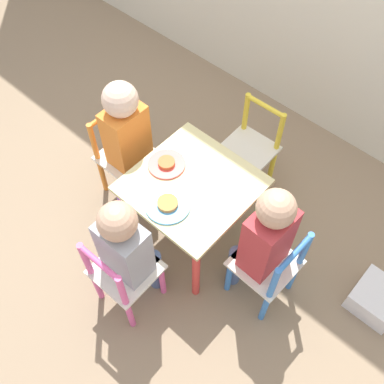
{
  "coord_description": "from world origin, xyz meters",
  "views": [
    {
      "loc": [
        0.78,
        -0.87,
        2.07
      ],
      "look_at": [
        0.0,
        0.0,
        0.38
      ],
      "focal_mm": 42.0,
      "sensor_mm": 36.0,
      "label": 1
    }
  ],
  "objects_px": {
    "chair_blue": "(269,268)",
    "child_front": "(128,246)",
    "chair_yellow": "(250,150)",
    "plate_left": "(167,164)",
    "kids_table": "(192,193)",
    "plate_front": "(168,204)",
    "chair_orange": "(124,156)",
    "storage_bin": "(376,299)",
    "child_right": "(264,238)",
    "child_left": "(128,136)",
    "chair_pink": "(123,275)"
  },
  "relations": [
    {
      "from": "chair_blue",
      "to": "child_front",
      "type": "xyz_separation_m",
      "value": [
        -0.46,
        -0.39,
        0.18
      ]
    },
    {
      "from": "chair_yellow",
      "to": "plate_left",
      "type": "xyz_separation_m",
      "value": [
        -0.15,
        -0.47,
        0.2
      ]
    },
    {
      "from": "plate_left",
      "to": "kids_table",
      "type": "bearing_deg",
      "value": -0.0
    },
    {
      "from": "plate_left",
      "to": "child_front",
      "type": "bearing_deg",
      "value": -67.54
    },
    {
      "from": "chair_yellow",
      "to": "child_front",
      "type": "relative_size",
      "value": 0.71
    },
    {
      "from": "chair_blue",
      "to": "plate_front",
      "type": "xyz_separation_m",
      "value": [
        -0.47,
        -0.14,
        0.2
      ]
    },
    {
      "from": "chair_orange",
      "to": "child_front",
      "type": "relative_size",
      "value": 0.71
    },
    {
      "from": "chair_yellow",
      "to": "storage_bin",
      "type": "bearing_deg",
      "value": -12.29
    },
    {
      "from": "child_front",
      "to": "child_right",
      "type": "distance_m",
      "value": 0.56
    },
    {
      "from": "child_right",
      "to": "plate_left",
      "type": "xyz_separation_m",
      "value": [
        -0.56,
        0.01,
        -0.0
      ]
    },
    {
      "from": "plate_left",
      "to": "plate_front",
      "type": "bearing_deg",
      "value": -45.0
    },
    {
      "from": "child_left",
      "to": "plate_left",
      "type": "bearing_deg",
      "value": -89.59
    },
    {
      "from": "child_front",
      "to": "child_right",
      "type": "relative_size",
      "value": 0.95
    },
    {
      "from": "chair_orange",
      "to": "child_front",
      "type": "xyz_separation_m",
      "value": [
        0.48,
        -0.4,
        0.18
      ]
    },
    {
      "from": "child_front",
      "to": "child_right",
      "type": "bearing_deg",
      "value": -136.77
    },
    {
      "from": "chair_yellow",
      "to": "plate_left",
      "type": "height_order",
      "value": "chair_yellow"
    },
    {
      "from": "plate_front",
      "to": "chair_yellow",
      "type": "bearing_deg",
      "value": 90.84
    },
    {
      "from": "storage_bin",
      "to": "child_right",
      "type": "bearing_deg",
      "value": -148.87
    },
    {
      "from": "chair_pink",
      "to": "child_right",
      "type": "relative_size",
      "value": 0.68
    },
    {
      "from": "child_right",
      "to": "kids_table",
      "type": "bearing_deg",
      "value": -90.0
    },
    {
      "from": "kids_table",
      "to": "child_left",
      "type": "bearing_deg",
      "value": -179.34
    },
    {
      "from": "chair_blue",
      "to": "chair_yellow",
      "type": "distance_m",
      "value": 0.68
    },
    {
      "from": "chair_blue",
      "to": "child_left",
      "type": "height_order",
      "value": "child_left"
    },
    {
      "from": "chair_yellow",
      "to": "plate_front",
      "type": "bearing_deg",
      "value": -90.28
    },
    {
      "from": "child_right",
      "to": "storage_bin",
      "type": "bearing_deg",
      "value": 122.94
    },
    {
      "from": "child_left",
      "to": "plate_left",
      "type": "height_order",
      "value": "child_left"
    },
    {
      "from": "chair_orange",
      "to": "chair_yellow",
      "type": "bearing_deg",
      "value": -44.77
    },
    {
      "from": "kids_table",
      "to": "storage_bin",
      "type": "relative_size",
      "value": 2.42
    },
    {
      "from": "chair_pink",
      "to": "chair_blue",
      "type": "relative_size",
      "value": 1.0
    },
    {
      "from": "child_front",
      "to": "kids_table",
      "type": "bearing_deg",
      "value": -90.0
    },
    {
      "from": "child_left",
      "to": "chair_yellow",
      "type": "bearing_deg",
      "value": -40.81
    },
    {
      "from": "chair_pink",
      "to": "chair_blue",
      "type": "distance_m",
      "value": 0.64
    },
    {
      "from": "chair_blue",
      "to": "chair_pink",
      "type": "bearing_deg",
      "value": -43.31
    },
    {
      "from": "chair_blue",
      "to": "child_right",
      "type": "height_order",
      "value": "child_right"
    },
    {
      "from": "chair_blue",
      "to": "plate_front",
      "type": "distance_m",
      "value": 0.53
    },
    {
      "from": "chair_blue",
      "to": "child_right",
      "type": "relative_size",
      "value": 0.68
    },
    {
      "from": "child_right",
      "to": "storage_bin",
      "type": "xyz_separation_m",
      "value": [
        0.5,
        0.3,
        -0.4
      ]
    },
    {
      "from": "chair_blue",
      "to": "child_right",
      "type": "xyz_separation_m",
      "value": [
        -0.06,
        0.0,
        0.2
      ]
    },
    {
      "from": "child_left",
      "to": "plate_left",
      "type": "distance_m",
      "value": 0.25
    },
    {
      "from": "chair_orange",
      "to": "chair_blue",
      "type": "relative_size",
      "value": 1.0
    },
    {
      "from": "chair_blue",
      "to": "chair_yellow",
      "type": "xyz_separation_m",
      "value": [
        -0.48,
        0.48,
        0.0
      ]
    },
    {
      "from": "storage_bin",
      "to": "plate_left",
      "type": "bearing_deg",
      "value": -164.85
    },
    {
      "from": "chair_blue",
      "to": "plate_left",
      "type": "height_order",
      "value": "chair_blue"
    },
    {
      "from": "chair_pink",
      "to": "chair_orange",
      "type": "bearing_deg",
      "value": -45.45
    },
    {
      "from": "child_right",
      "to": "plate_left",
      "type": "distance_m",
      "value": 0.56
    },
    {
      "from": "chair_orange",
      "to": "child_left",
      "type": "xyz_separation_m",
      "value": [
        0.06,
        0.0,
        0.2
      ]
    },
    {
      "from": "chair_pink",
      "to": "child_front",
      "type": "xyz_separation_m",
      "value": [
        -0.0,
        0.06,
        0.18
      ]
    },
    {
      "from": "child_right",
      "to": "storage_bin",
      "type": "height_order",
      "value": "child_right"
    },
    {
      "from": "kids_table",
      "to": "plate_front",
      "type": "height_order",
      "value": "plate_front"
    },
    {
      "from": "plate_front",
      "to": "storage_bin",
      "type": "relative_size",
      "value": 0.91
    }
  ]
}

